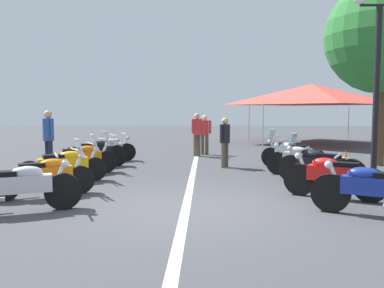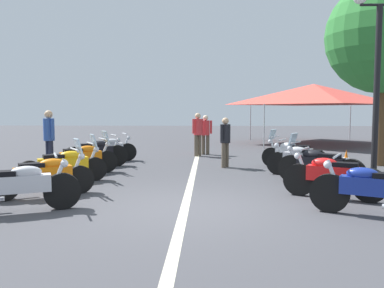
% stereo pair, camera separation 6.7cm
% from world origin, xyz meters
% --- Properties ---
extents(ground_plane, '(80.00, 80.00, 0.00)m').
position_xyz_m(ground_plane, '(0.00, 0.00, 0.00)').
color(ground_plane, '#424247').
extents(lane_centre_stripe, '(16.82, 0.16, 0.01)m').
position_xyz_m(lane_centre_stripe, '(3.73, 0.00, 0.00)').
color(lane_centre_stripe, beige).
rests_on(lane_centre_stripe, ground_plane).
extents(motorcycle_left_row_0, '(1.07, 2.08, 1.01)m').
position_xyz_m(motorcycle_left_row_0, '(-0.48, 2.90, 0.46)').
color(motorcycle_left_row_0, black).
rests_on(motorcycle_left_row_0, ground_plane).
extents(motorcycle_left_row_1, '(1.23, 1.84, 1.19)m').
position_xyz_m(motorcycle_left_row_1, '(0.83, 2.94, 0.46)').
color(motorcycle_left_row_1, black).
rests_on(motorcycle_left_row_1, ground_plane).
extents(motorcycle_left_row_2, '(1.21, 1.93, 1.19)m').
position_xyz_m(motorcycle_left_row_2, '(2.42, 3.10, 0.46)').
color(motorcycle_left_row_2, black).
rests_on(motorcycle_left_row_2, ground_plane).
extents(motorcycle_left_row_3, '(1.30, 1.81, 1.20)m').
position_xyz_m(motorcycle_left_row_3, '(3.76, 3.09, 0.46)').
color(motorcycle_left_row_3, black).
rests_on(motorcycle_left_row_3, ground_plane).
extents(motorcycle_left_row_4, '(1.14, 1.85, 1.02)m').
position_xyz_m(motorcycle_left_row_4, '(5.17, 3.08, 0.47)').
color(motorcycle_left_row_4, black).
rests_on(motorcycle_left_row_4, ground_plane).
extents(motorcycle_left_row_5, '(1.05, 1.99, 0.99)m').
position_xyz_m(motorcycle_left_row_5, '(6.59, 3.10, 0.45)').
color(motorcycle_left_row_5, black).
rests_on(motorcycle_left_row_5, ground_plane).
extents(motorcycle_right_row_0, '(1.08, 1.93, 1.02)m').
position_xyz_m(motorcycle_right_row_0, '(-0.51, -3.17, 0.47)').
color(motorcycle_right_row_0, black).
rests_on(motorcycle_right_row_0, ground_plane).
extents(motorcycle_right_row_1, '(1.08, 1.87, 1.02)m').
position_xyz_m(motorcycle_right_row_1, '(0.89, -2.94, 0.47)').
color(motorcycle_right_row_1, black).
rests_on(motorcycle_right_row_1, ground_plane).
extents(motorcycle_right_row_2, '(1.30, 1.84, 1.23)m').
position_xyz_m(motorcycle_right_row_2, '(2.45, -3.09, 0.48)').
color(motorcycle_right_row_2, black).
rests_on(motorcycle_right_row_2, ground_plane).
extents(motorcycle_right_row_3, '(1.13, 1.87, 1.00)m').
position_xyz_m(motorcycle_right_row_3, '(3.62, -2.99, 0.46)').
color(motorcycle_right_row_3, black).
rests_on(motorcycle_right_row_3, ground_plane).
extents(motorcycle_right_row_4, '(1.22, 1.82, 1.20)m').
position_xyz_m(motorcycle_right_row_4, '(5.16, -3.03, 0.46)').
color(motorcycle_right_row_4, black).
rests_on(motorcycle_right_row_4, ground_plane).
extents(street_lamp_twin_globe, '(0.32, 1.22, 4.56)m').
position_xyz_m(street_lamp_twin_globe, '(2.41, -4.37, 3.14)').
color(street_lamp_twin_globe, black).
rests_on(street_lamp_twin_globe, ground_plane).
extents(traffic_cone_0, '(0.36, 0.36, 0.61)m').
position_xyz_m(traffic_cone_0, '(4.91, -4.57, 0.29)').
color(traffic_cone_0, orange).
rests_on(traffic_cone_0, ground_plane).
extents(bystander_0, '(0.32, 0.53, 1.60)m').
position_xyz_m(bystander_0, '(9.03, -0.32, 0.93)').
color(bystander_0, brown).
rests_on(bystander_0, ground_plane).
extents(bystander_1, '(0.38, 0.42, 1.79)m').
position_xyz_m(bystander_1, '(4.56, 4.33, 1.06)').
color(bystander_1, '#1E2338').
rests_on(bystander_1, ground_plane).
extents(bystander_3, '(0.46, 0.33, 1.57)m').
position_xyz_m(bystander_3, '(5.32, -0.96, 0.91)').
color(bystander_3, brown).
rests_on(bystander_3, ground_plane).
extents(bystander_4, '(0.39, 0.41, 1.69)m').
position_xyz_m(bystander_4, '(8.42, -0.02, 0.99)').
color(bystander_4, brown).
rests_on(bystander_4, ground_plane).
extents(roadside_tree_0, '(3.65, 3.65, 5.98)m').
position_xyz_m(roadside_tree_0, '(5.97, -6.00, 4.13)').
color(roadside_tree_0, brown).
rests_on(roadside_tree_0, ground_plane).
extents(event_tent, '(6.73, 6.73, 3.20)m').
position_xyz_m(event_tent, '(14.61, -6.05, 2.65)').
color(event_tent, '#E54C3F').
rests_on(event_tent, ground_plane).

